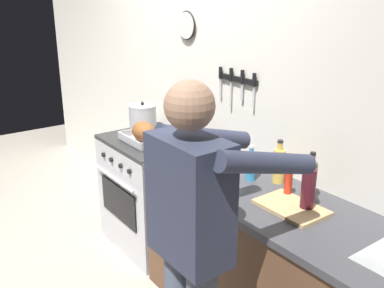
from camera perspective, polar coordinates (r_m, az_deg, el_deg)
name	(u,v)px	position (r m, az deg, el deg)	size (l,w,h in m)	color
wall_back	(207,87)	(3.37, 1.89, 7.27)	(6.00, 0.13, 2.60)	white
counter_block	(287,279)	(2.66, 12.14, -16.62)	(2.03, 0.65, 0.90)	brown
stove	(154,192)	(3.61, -4.97, -6.18)	(0.76, 0.67, 0.90)	#BCBCC1
person_cook	(194,236)	(2.02, 0.22, -11.80)	(0.51, 0.63, 1.66)	#4C566B
roasting_pan	(144,134)	(3.36, -6.22, 1.34)	(0.35, 0.26, 0.16)	#B7B7BC
stock_pot	(143,117)	(3.69, -6.34, 3.46)	(0.23, 0.23, 0.23)	#B7B7BC
cutting_board	(291,207)	(2.41, 12.64, -7.95)	(0.36, 0.24, 0.02)	tan
bottle_hot_sauce	(288,182)	(2.52, 12.27, -4.84)	(0.04, 0.04, 0.20)	red
bottle_olive_oil	(311,181)	(2.49, 15.00, -4.56)	(0.06, 0.06, 0.28)	#385623
bottle_cooking_oil	(279,165)	(2.68, 11.09, -2.66)	(0.07, 0.07, 0.27)	gold
bottle_dish_soap	(251,166)	(2.70, 7.57, -2.78)	(0.06, 0.06, 0.22)	#338CCC
bottle_wine_red	(308,189)	(2.37, 14.73, -5.56)	(0.07, 0.07, 0.30)	#47141E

